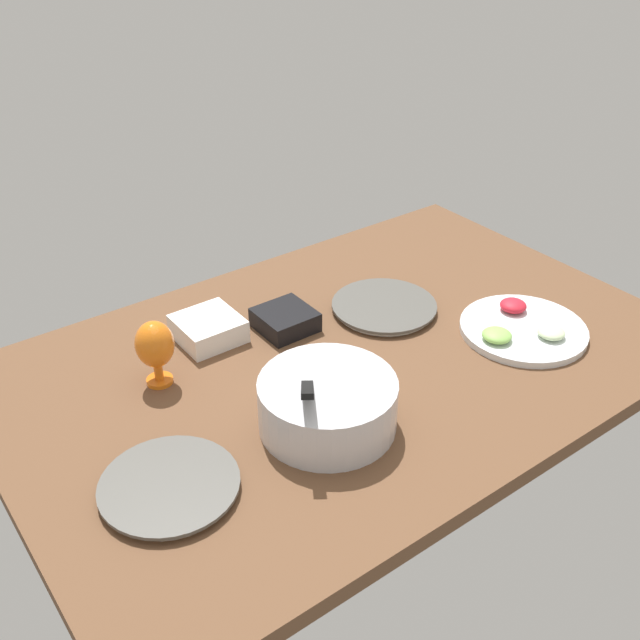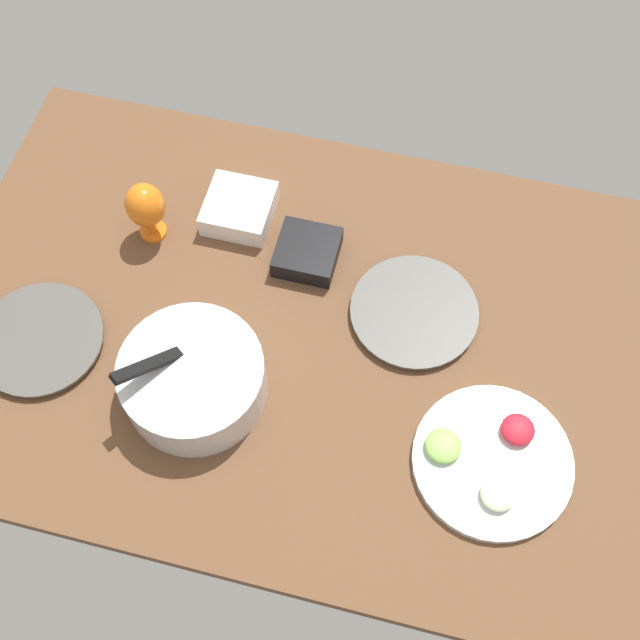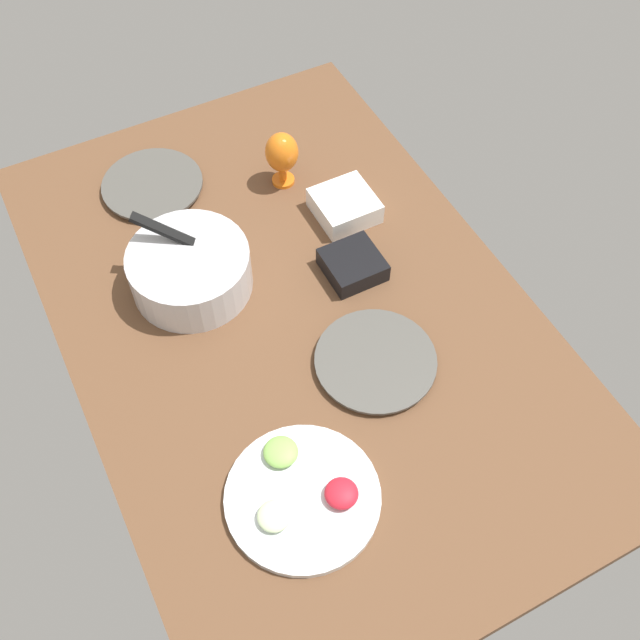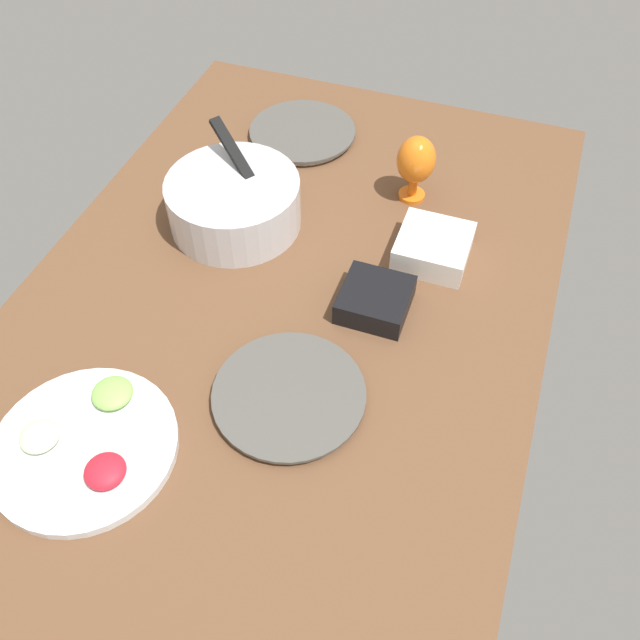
# 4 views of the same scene
# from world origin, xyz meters

# --- Properties ---
(ground_plane) EXTENTS (1.60, 1.04, 0.04)m
(ground_plane) POSITION_xyz_m (0.00, 0.00, -0.02)
(ground_plane) COLOR brown
(dinner_plate_left) EXTENTS (0.27, 0.27, 0.02)m
(dinner_plate_left) POSITION_xyz_m (-0.21, -0.10, 0.01)
(dinner_plate_left) COLOR silver
(dinner_plate_left) RESTS_ON ground_plane
(dinner_plate_right) EXTENTS (0.27, 0.27, 0.02)m
(dinner_plate_right) POSITION_xyz_m (0.54, 0.15, 0.01)
(dinner_plate_right) COLOR silver
(dinner_plate_right) RESTS_ON ground_plane
(mixing_bowl) EXTENTS (0.29, 0.29, 0.18)m
(mixing_bowl) POSITION_xyz_m (0.19, 0.18, 0.06)
(mixing_bowl) COLOR silver
(mixing_bowl) RESTS_ON ground_plane
(fruit_platter) EXTENTS (0.31, 0.31, 0.05)m
(fruit_platter) POSITION_xyz_m (-0.41, 0.19, 0.01)
(fruit_platter) COLOR silver
(fruit_platter) RESTS_ON ground_plane
(hurricane_glass_orange) EXTENTS (0.09, 0.09, 0.16)m
(hurricane_glass_orange) POSITION_xyz_m (0.40, -0.17, 0.10)
(hurricane_glass_orange) COLOR orange
(hurricane_glass_orange) RESTS_ON ground_plane
(square_bowl_white) EXTENTS (0.15, 0.15, 0.06)m
(square_bowl_white) POSITION_xyz_m (0.23, -0.26, 0.03)
(square_bowl_white) COLOR white
(square_bowl_white) RESTS_ON ground_plane
(square_bowl_black) EXTENTS (0.13, 0.13, 0.05)m
(square_bowl_black) POSITION_xyz_m (0.05, -0.18, 0.03)
(square_bowl_black) COLOR black
(square_bowl_black) RESTS_ON ground_plane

